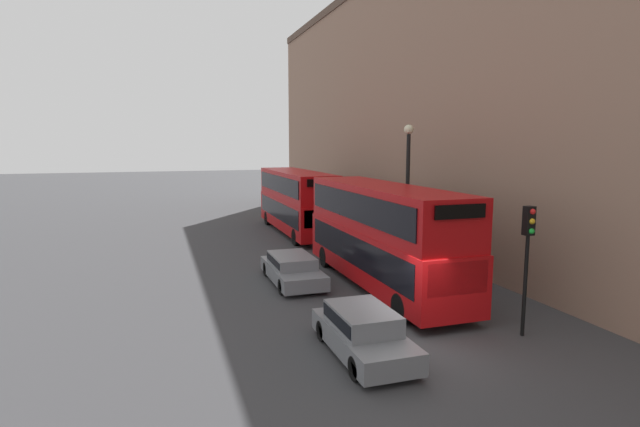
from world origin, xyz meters
The scene contains 9 objects.
ground_plane centered at (0.00, 0.00, 0.00)m, with size 200.00×200.00×0.00m, color #38383A.
building_facade centered at (7.00, 0.00, 8.78)m, with size 1.10×80.00×16.94m.
bus_leading centered at (1.60, 5.93, 2.38)m, with size 2.59×11.23×4.32m.
bus_second_in_queue centered at (1.60, 19.35, 2.31)m, with size 2.59×11.16×4.18m.
car_dark_sedan centered at (-1.80, -0.12, 0.72)m, with size 1.78×4.24×1.36m.
car_hatchback centered at (-1.80, 7.71, 0.66)m, with size 1.87×4.62×1.22m.
traffic_light centered at (3.56, -0.39, 2.96)m, with size 0.30×0.36×4.13m.
street_lamp centered at (3.77, 7.85, 4.21)m, with size 0.44×0.44×6.87m.
pedestrian centered at (4.00, 9.14, 0.82)m, with size 0.36×0.36×1.77m.
Camera 1 is at (-7.21, -12.71, 6.03)m, focal length 28.00 mm.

